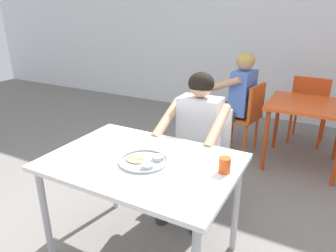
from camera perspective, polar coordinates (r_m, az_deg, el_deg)
The scene contains 10 objects.
back_wall at distance 4.97m, azimuth 17.90°, elevation 20.98°, with size 12.00×0.12×3.40m, color white.
table_foreground at distance 1.94m, azimuth -4.86°, elevation -8.33°, with size 1.17×0.82×0.75m.
thali_tray at distance 1.86m, azimuth -4.55°, elevation -6.50°, with size 0.31×0.31×0.03m.
drinking_cup at distance 1.76m, azimuth 10.58°, elevation -7.12°, with size 0.07×0.07×0.09m.
chair_foreground at distance 2.71m, azimuth 6.74°, elevation -3.98°, with size 0.44×0.41×0.83m.
diner_foreground at distance 2.43m, azimuth 5.16°, elevation -1.30°, with size 0.50×0.56×1.17m.
table_background_red at distance 3.52m, azimuth 24.72°, elevation 2.44°, with size 0.80×0.78×0.71m.
chair_red_left at distance 3.65m, azimuth 14.45°, elevation 2.35°, with size 0.47×0.45×0.84m.
chair_red_far at distance 4.14m, azimuth 25.01°, elevation 3.51°, with size 0.47×0.43×0.88m.
patron_background at distance 3.62m, azimuth 12.44°, elevation 5.99°, with size 0.58×0.53×1.19m.
Camera 1 is at (1.00, -1.41, 1.61)m, focal length 32.50 mm.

